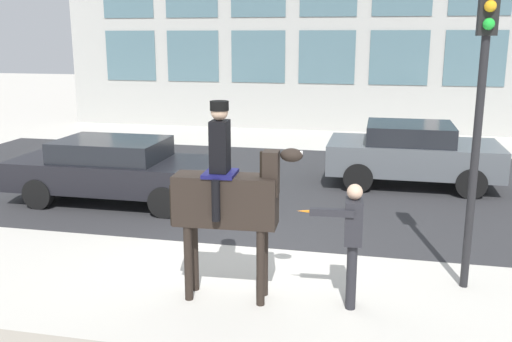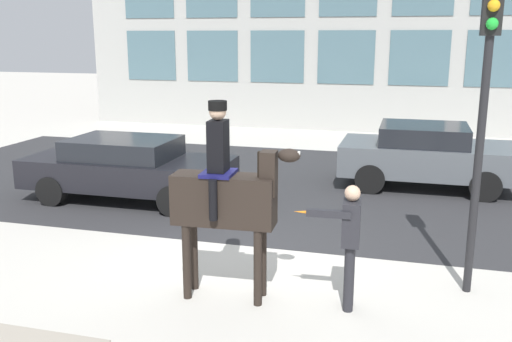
{
  "view_description": "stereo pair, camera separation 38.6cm",
  "coord_description": "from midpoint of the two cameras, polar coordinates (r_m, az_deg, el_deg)",
  "views": [
    {
      "loc": [
        2.02,
        -8.3,
        3.47
      ],
      "look_at": [
        0.38,
        -0.84,
        1.65
      ],
      "focal_mm": 40.0,
      "sensor_mm": 36.0,
      "label": 1
    },
    {
      "loc": [
        2.4,
        -8.21,
        3.47
      ],
      "look_at": [
        0.38,
        -0.84,
        1.65
      ],
      "focal_mm": 40.0,
      "sensor_mm": 36.0,
      "label": 2
    }
  ],
  "objects": [
    {
      "name": "street_car_near_lane",
      "position": [
        12.47,
        -11.85,
        0.37
      ],
      "size": [
        4.42,
        1.88,
        1.35
      ],
      "color": "black",
      "rests_on": "ground_plane"
    },
    {
      "name": "mounted_horse_lead",
      "position": [
        7.45,
        -1.53,
        -2.48
      ],
      "size": [
        1.76,
        0.65,
        2.67
      ],
      "rotation": [
        0.0,
        0.0,
        0.05
      ],
      "color": "black",
      "rests_on": "ground_plane"
    },
    {
      "name": "traffic_light",
      "position": [
        7.99,
        23.24,
        7.5
      ],
      "size": [
        0.24,
        0.29,
        4.18
      ],
      "color": "black",
      "rests_on": "ground_plane"
    },
    {
      "name": "road_surface",
      "position": [
        13.64,
        5.48,
        -1.38
      ],
      "size": [
        20.3,
        8.5,
        0.01
      ],
      "color": "#2D2D30",
      "rests_on": "ground_plane"
    },
    {
      "name": "street_car_far_lane",
      "position": [
        13.88,
        17.4,
        1.6
      ],
      "size": [
        3.92,
        2.08,
        1.47
      ],
      "color": "#51565B",
      "rests_on": "ground_plane"
    },
    {
      "name": "pedestrian_bystander",
      "position": [
        7.39,
        10.82,
        -6.53
      ],
      "size": [
        0.82,
        0.46,
        1.66
      ],
      "rotation": [
        0.0,
        0.0,
        -3.08
      ],
      "color": "#232328",
      "rests_on": "ground_plane"
    },
    {
      "name": "ground_plane",
      "position": [
        9.22,
        0.3,
        -8.69
      ],
      "size": [
        80.0,
        80.0,
        0.0
      ],
      "primitive_type": "plane",
      "color": "beige"
    }
  ]
}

